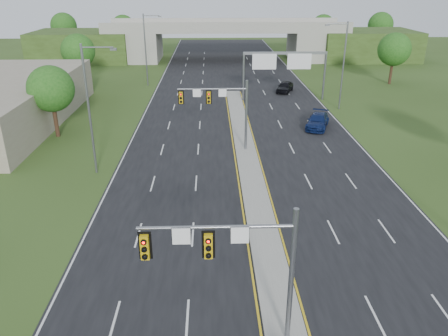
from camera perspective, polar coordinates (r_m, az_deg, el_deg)
name	(u,v)px	position (r m, az deg, el deg)	size (l,w,h in m)	color
road	(239,121)	(52.85, 1.98, 6.17)	(24.00, 160.00, 0.02)	black
median	(247,157)	(41.52, 3.04, 1.45)	(2.00, 54.00, 0.16)	gray
lane_markings	(237,137)	(47.03, 1.72, 4.02)	(23.72, 160.00, 0.01)	gold
signal_mast_near	(240,258)	(18.76, 2.08, -11.66)	(6.62, 0.60, 7.00)	slate
signal_mast_far	(223,104)	(41.77, -0.17, 8.30)	(6.62, 0.60, 7.00)	slate
sign_gantry	(284,63)	(62.04, 7.80, 13.49)	(11.58, 0.44, 6.67)	slate
overpass	(226,43)	(96.23, 0.24, 16.06)	(80.00, 14.00, 8.10)	gray
lightpole_l_mid	(91,105)	(37.95, -17.01, 7.92)	(2.85, 0.25, 11.00)	slate
lightpole_l_far	(147,47)	(71.73, -10.08, 15.34)	(2.85, 0.25, 11.00)	slate
lightpole_r_far	(342,62)	(58.65, 15.18, 13.22)	(2.85, 0.25, 11.00)	slate
tree_l_near	(51,89)	(49.44, -21.68, 9.57)	(4.80, 4.80, 7.60)	#382316
tree_l_mid	(78,51)	(74.05, -18.53, 14.30)	(5.20, 5.20, 8.12)	#382316
tree_r_mid	(394,49)	(76.97, 21.36, 14.23)	(5.20, 5.20, 8.12)	#382316
tree_back_a	(64,26)	(115.17, -20.20, 17.04)	(6.00, 6.00, 8.85)	#382316
tree_back_b	(123,27)	(111.80, -13.03, 17.50)	(5.60, 5.60, 8.32)	#382316
tree_back_c	(323,26)	(113.25, 12.81, 17.59)	(5.60, 5.60, 8.32)	#382316
tree_back_d	(381,25)	(117.40, 19.77, 17.19)	(6.00, 6.00, 8.85)	#382316
car_far_b	(318,121)	(51.18, 12.13, 6.02)	(2.20, 5.41, 1.57)	#0B1947
car_far_c	(285,87)	(67.74, 7.96, 10.48)	(1.90, 4.71, 1.61)	black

